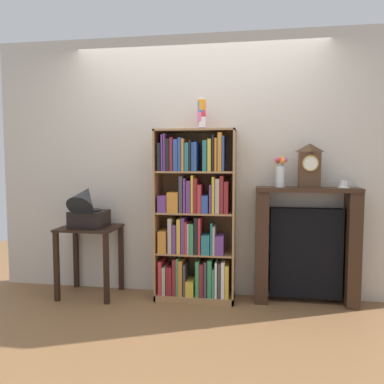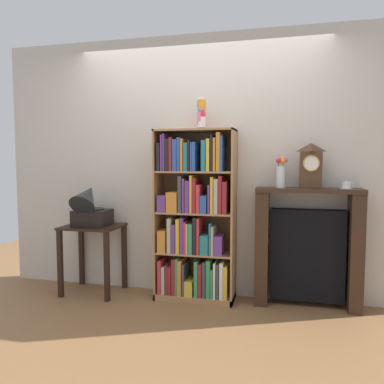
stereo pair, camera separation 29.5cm
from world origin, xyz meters
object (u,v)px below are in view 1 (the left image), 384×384
teacup_with_saucer (344,185)px  mantel_clock (309,165)px  bookshelf (195,222)px  fireplace_mantel (306,246)px  side_table_left (90,244)px  gramophone (87,207)px  flower_vase (280,172)px  cup_stack (202,114)px

teacup_with_saucer → mantel_clock: bearing=-179.5°
bookshelf → fireplace_mantel: (1.06, 0.07, -0.22)m
side_table_left → gramophone: 0.38m
gramophone → teacup_with_saucer: size_ratio=4.06×
flower_vase → bookshelf: bearing=-176.7°
gramophone → fireplace_mantel: gramophone is taller
side_table_left → gramophone: bearing=-90.0°
fireplace_mantel → flower_vase: (-0.25, -0.02, 0.70)m
side_table_left → teacup_with_saucer: (2.43, 0.10, 0.61)m
gramophone → mantel_clock: mantel_clock is taller
gramophone → bookshelf: bearing=6.1°
mantel_clock → flower_vase: size_ratio=1.41×
fireplace_mantel → mantel_clock: size_ratio=2.72×
bookshelf → fireplace_mantel: bearing=3.6°
bookshelf → gramophone: (-1.06, -0.11, 0.14)m
side_table_left → teacup_with_saucer: teacup_with_saucer is taller
mantel_clock → flower_vase: 0.27m
fireplace_mantel → gramophone: bearing=-175.2°
cup_stack → mantel_clock: size_ratio=0.73×
bookshelf → cup_stack: size_ratio=5.55×
gramophone → teacup_with_saucer: gramophone is taller
bookshelf → cup_stack: (0.07, 0.01, 1.04)m
gramophone → mantel_clock: size_ratio=1.20×
fireplace_mantel → mantel_clock: 0.77m
bookshelf → flower_vase: bearing=3.3°
cup_stack → fireplace_mantel: 1.60m
gramophone → fireplace_mantel: 2.15m
side_table_left → fireplace_mantel: (2.11, 0.13, 0.02)m
cup_stack → side_table_left: cup_stack is taller
cup_stack → fireplace_mantel: size_ratio=0.27×
cup_stack → mantel_clock: 1.12m
side_table_left → mantel_clock: 2.27m
gramophone → side_table_left: bearing=90.0°
mantel_clock → teacup_with_saucer: size_ratio=3.38×
cup_stack → mantel_clock: bearing=2.1°
bookshelf → gramophone: 1.07m
mantel_clock → teacup_with_saucer: 0.35m
bookshelf → mantel_clock: bearing=2.3°
cup_stack → fireplace_mantel: (0.99, 0.06, -1.26)m
cup_stack → teacup_with_saucer: size_ratio=2.46×
side_table_left → teacup_with_saucer: size_ratio=5.78×
fireplace_mantel → flower_vase: bearing=-175.6°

